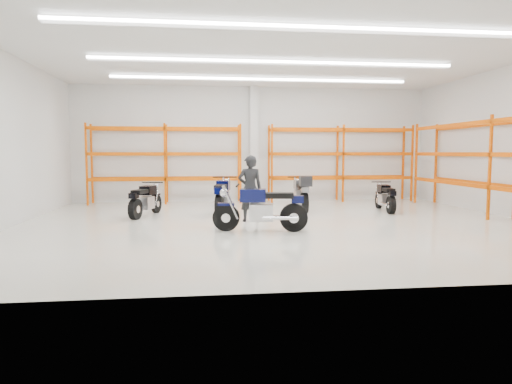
{
  "coord_description": "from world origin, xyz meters",
  "views": [
    {
      "loc": [
        -2.07,
        -12.07,
        1.94
      ],
      "look_at": [
        -0.56,
        0.5,
        0.83
      ],
      "focal_mm": 32.0,
      "sensor_mm": 36.0,
      "label": 1
    }
  ],
  "objects": [
    {
      "name": "pallet_racking_side",
      "position": [
        6.48,
        0.0,
        1.81
      ],
      "size": [
        0.87,
        9.07,
        3.0
      ],
      "color": "#D83401",
      "rests_on": "ground"
    },
    {
      "name": "motorcycle_back_b",
      "position": [
        -1.43,
        2.13,
        0.54
      ],
      "size": [
        0.86,
        2.33,
        1.15
      ],
      "color": "black",
      "rests_on": "ground"
    },
    {
      "name": "ground",
      "position": [
        0.0,
        0.0,
        0.0
      ],
      "size": [
        14.0,
        14.0,
        0.0
      ],
      "primitive_type": "plane",
      "color": "silver",
      "rests_on": "ground"
    },
    {
      "name": "room_shell",
      "position": [
        0.0,
        0.03,
        3.28
      ],
      "size": [
        14.02,
        12.02,
        4.51
      ],
      "color": "silver",
      "rests_on": "ground"
    },
    {
      "name": "structural_column",
      "position": [
        0.0,
        5.82,
        2.25
      ],
      "size": [
        0.32,
        0.32,
        4.5
      ],
      "primitive_type": "cube",
      "color": "white",
      "rests_on": "ground"
    },
    {
      "name": "pallet_racking_back_left",
      "position": [
        -3.4,
        5.48,
        1.79
      ],
      "size": [
        5.67,
        0.87,
        3.0
      ],
      "color": "#D83401",
      "rests_on": "ground"
    },
    {
      "name": "motorcycle_back_a",
      "position": [
        -3.77,
        1.86,
        0.48
      ],
      "size": [
        0.92,
        2.01,
        1.01
      ],
      "color": "black",
      "rests_on": "ground"
    },
    {
      "name": "standing_man",
      "position": [
        -0.72,
        0.55,
        0.93
      ],
      "size": [
        0.69,
        0.47,
        1.85
      ],
      "primitive_type": "imported",
      "rotation": [
        0.0,
        0.0,
        3.19
      ],
      "color": "black",
      "rests_on": "ground"
    },
    {
      "name": "pallet_racking_back_right",
      "position": [
        3.4,
        5.48,
        1.79
      ],
      "size": [
        5.67,
        0.87,
        3.0
      ],
      "color": "#D83401",
      "rests_on": "ground"
    },
    {
      "name": "motorcycle_main",
      "position": [
        -0.55,
        -1.1,
        0.54
      ],
      "size": [
        2.33,
        0.83,
        1.15
      ],
      "color": "black",
      "rests_on": "ground"
    },
    {
      "name": "motorcycle_back_c",
      "position": [
        1.21,
        2.62,
        0.57
      ],
      "size": [
        0.74,
        2.34,
        1.2
      ],
      "color": "black",
      "rests_on": "ground"
    },
    {
      "name": "motorcycle_back_d",
      "position": [
        3.91,
        2.14,
        0.45
      ],
      "size": [
        0.64,
        1.94,
        0.95
      ],
      "color": "black",
      "rests_on": "ground"
    }
  ]
}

